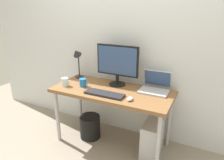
{
  "coord_description": "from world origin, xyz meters",
  "views": [
    {
      "loc": [
        0.99,
        -2.01,
        1.63
      ],
      "look_at": [
        0.0,
        0.0,
        0.83
      ],
      "focal_mm": 33.79,
      "sensor_mm": 36.0,
      "label": 1
    }
  ],
  "objects_px": {
    "monitor": "(117,63)",
    "desk": "(112,95)",
    "mouse": "(130,99)",
    "wastebasket": "(90,127)",
    "coffee_mug": "(83,83)",
    "glass_cup": "(65,82)",
    "laptop": "(155,86)",
    "keyboard": "(104,94)",
    "desk_lamp": "(77,57)",
    "computer_tower": "(152,139)"
  },
  "relations": [
    {
      "from": "desk_lamp",
      "to": "mouse",
      "type": "distance_m",
      "value": 0.99
    },
    {
      "from": "monitor",
      "to": "desk_lamp",
      "type": "xyz_separation_m",
      "value": [
        -0.57,
        0.0,
        0.01
      ]
    },
    {
      "from": "coffee_mug",
      "to": "glass_cup",
      "type": "xyz_separation_m",
      "value": [
        -0.2,
        -0.08,
        0.0
      ]
    },
    {
      "from": "monitor",
      "to": "laptop",
      "type": "bearing_deg",
      "value": 2.46
    },
    {
      "from": "monitor",
      "to": "computer_tower",
      "type": "relative_size",
      "value": 1.25
    },
    {
      "from": "desk",
      "to": "monitor",
      "type": "height_order",
      "value": "monitor"
    },
    {
      "from": "desk",
      "to": "wastebasket",
      "type": "height_order",
      "value": "desk"
    },
    {
      "from": "coffee_mug",
      "to": "glass_cup",
      "type": "bearing_deg",
      "value": -158.73
    },
    {
      "from": "glass_cup",
      "to": "keyboard",
      "type": "bearing_deg",
      "value": -3.43
    },
    {
      "from": "mouse",
      "to": "wastebasket",
      "type": "relative_size",
      "value": 0.3
    },
    {
      "from": "desk_lamp",
      "to": "computer_tower",
      "type": "xyz_separation_m",
      "value": [
        1.1,
        -0.19,
        -0.79
      ]
    },
    {
      "from": "glass_cup",
      "to": "mouse",
      "type": "bearing_deg",
      "value": -2.83
    },
    {
      "from": "wastebasket",
      "to": "desk",
      "type": "bearing_deg",
      "value": 3.68
    },
    {
      "from": "laptop",
      "to": "wastebasket",
      "type": "bearing_deg",
      "value": -164.2
    },
    {
      "from": "laptop",
      "to": "keyboard",
      "type": "distance_m",
      "value": 0.59
    },
    {
      "from": "desk_lamp",
      "to": "coffee_mug",
      "type": "bearing_deg",
      "value": -44.74
    },
    {
      "from": "mouse",
      "to": "desk",
      "type": "bearing_deg",
      "value": 148.78
    },
    {
      "from": "mouse",
      "to": "monitor",
      "type": "bearing_deg",
      "value": 131.1
    },
    {
      "from": "laptop",
      "to": "glass_cup",
      "type": "distance_m",
      "value": 1.06
    },
    {
      "from": "coffee_mug",
      "to": "laptop",
      "type": "bearing_deg",
      "value": 17.11
    },
    {
      "from": "desk_lamp",
      "to": "wastebasket",
      "type": "height_order",
      "value": "desk_lamp"
    },
    {
      "from": "laptop",
      "to": "mouse",
      "type": "bearing_deg",
      "value": -113.42
    },
    {
      "from": "coffee_mug",
      "to": "desk_lamp",
      "type": "bearing_deg",
      "value": 135.26
    },
    {
      "from": "laptop",
      "to": "desk",
      "type": "bearing_deg",
      "value": -156.65
    },
    {
      "from": "monitor",
      "to": "desk",
      "type": "bearing_deg",
      "value": -84.95
    },
    {
      "from": "desk",
      "to": "mouse",
      "type": "distance_m",
      "value": 0.35
    },
    {
      "from": "monitor",
      "to": "wastebasket",
      "type": "distance_m",
      "value": 0.91
    },
    {
      "from": "desk",
      "to": "keyboard",
      "type": "relative_size",
      "value": 3.14
    },
    {
      "from": "glass_cup",
      "to": "wastebasket",
      "type": "xyz_separation_m",
      "value": [
        0.26,
        0.11,
        -0.61
      ]
    },
    {
      "from": "keyboard",
      "to": "coffee_mug",
      "type": "bearing_deg",
      "value": 162.2
    },
    {
      "from": "desk",
      "to": "glass_cup",
      "type": "bearing_deg",
      "value": -166.62
    },
    {
      "from": "keyboard",
      "to": "wastebasket",
      "type": "xyz_separation_m",
      "value": [
        -0.3,
        0.15,
        -0.57
      ]
    },
    {
      "from": "mouse",
      "to": "wastebasket",
      "type": "height_order",
      "value": "mouse"
    },
    {
      "from": "keyboard",
      "to": "computer_tower",
      "type": "distance_m",
      "value": 0.75
    },
    {
      "from": "mouse",
      "to": "computer_tower",
      "type": "height_order",
      "value": "mouse"
    },
    {
      "from": "desk_lamp",
      "to": "mouse",
      "type": "bearing_deg",
      "value": -21.72
    },
    {
      "from": "desk",
      "to": "computer_tower",
      "type": "xyz_separation_m",
      "value": [
        0.51,
        -0.02,
        -0.44
      ]
    },
    {
      "from": "keyboard",
      "to": "glass_cup",
      "type": "bearing_deg",
      "value": 176.57
    },
    {
      "from": "laptop",
      "to": "mouse",
      "type": "distance_m",
      "value": 0.41
    },
    {
      "from": "desk",
      "to": "keyboard",
      "type": "xyz_separation_m",
      "value": [
        -0.01,
        -0.17,
        0.08
      ]
    },
    {
      "from": "coffee_mug",
      "to": "glass_cup",
      "type": "height_order",
      "value": "glass_cup"
    },
    {
      "from": "wastebasket",
      "to": "computer_tower",
      "type": "bearing_deg",
      "value": 0.32
    },
    {
      "from": "mouse",
      "to": "wastebasket",
      "type": "xyz_separation_m",
      "value": [
        -0.6,
        0.16,
        -0.58
      ]
    },
    {
      "from": "glass_cup",
      "to": "wastebasket",
      "type": "bearing_deg",
      "value": 24.05
    },
    {
      "from": "laptop",
      "to": "wastebasket",
      "type": "height_order",
      "value": "laptop"
    },
    {
      "from": "laptop",
      "to": "monitor",
      "type": "bearing_deg",
      "value": -177.54
    },
    {
      "from": "wastebasket",
      "to": "laptop",
      "type": "bearing_deg",
      "value": 15.8
    },
    {
      "from": "keyboard",
      "to": "wastebasket",
      "type": "distance_m",
      "value": 0.66
    },
    {
      "from": "desk_lamp",
      "to": "computer_tower",
      "type": "distance_m",
      "value": 1.37
    },
    {
      "from": "keyboard",
      "to": "computer_tower",
      "type": "bearing_deg",
      "value": 16.25
    }
  ]
}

